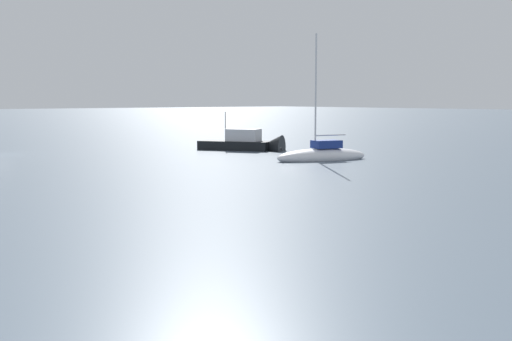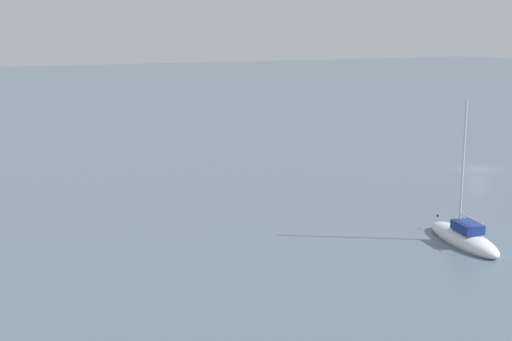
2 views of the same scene
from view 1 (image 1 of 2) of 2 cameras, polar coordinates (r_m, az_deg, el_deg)
The scene contains 2 objects.
sailboat_white_near at distance 50.18m, azimuth 5.88°, elevation 1.34°, with size 8.03×4.04×10.03m.
motorboat_black_near at distance 59.68m, azimuth -0.67°, elevation 2.26°, with size 6.19×8.01×4.44m.
Camera 1 is at (16.91, 55.93, 4.75)m, focal length 45.24 mm.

